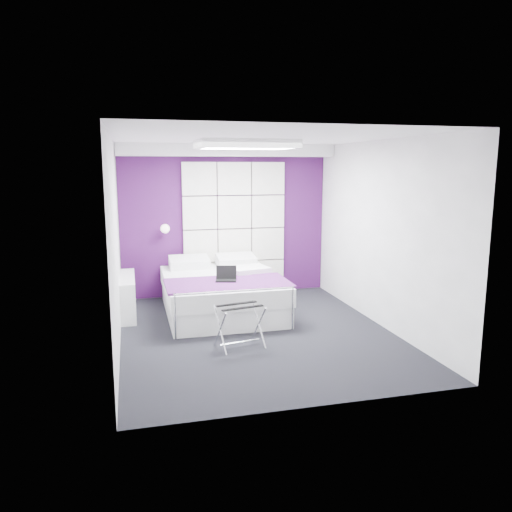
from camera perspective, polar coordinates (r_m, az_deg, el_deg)
The scene contains 15 objects.
floor at distance 6.89m, azimuth 0.06°, elevation -8.75°, with size 4.40×4.40×0.00m, color black.
ceiling at distance 6.53m, azimuth 0.06°, elevation 13.39°, with size 4.40×4.40×0.00m, color white.
wall_back at distance 8.71m, azimuth -3.54°, elevation 4.01°, with size 3.60×3.60×0.00m, color silver.
wall_left at distance 6.38m, azimuth -15.80°, elevation 1.37°, with size 4.40×4.40×0.00m, color silver.
wall_right at distance 7.24m, azimuth 14.02°, elevation 2.46°, with size 4.40×4.40×0.00m, color silver.
accent_wall at distance 8.70m, azimuth -3.52°, elevation 4.01°, with size 3.58×0.02×2.58m, color #3E1047.
soffit at distance 8.42m, azimuth -3.30°, elevation 11.98°, with size 3.58×0.50×0.20m, color white.
headboard at distance 8.70m, azimuth -2.48°, elevation 3.15°, with size 1.80×0.08×2.30m, color silver, non-canonical shape.
skylight at distance 7.10m, azimuth -1.17°, elevation 12.72°, with size 1.36×0.86×0.12m, color white, non-canonical shape.
wall_lamp at distance 8.45m, azimuth -10.37°, elevation 3.13°, with size 0.15×0.15×0.15m, color white.
radiator at distance 7.86m, azimuth -14.43°, elevation -4.40°, with size 0.22×1.20×0.60m, color white.
bed at distance 7.75m, azimuth -4.01°, elevation -4.17°, with size 1.77×2.14×0.75m.
nightstand at distance 8.54m, azimuth -9.36°, elevation -1.59°, with size 0.42×0.33×0.05m, color white.
luggage_rack at distance 6.30m, azimuth -1.87°, elevation -8.01°, with size 0.55×0.40×0.54m.
laptop at distance 7.26m, azimuth -3.50°, elevation -2.40°, with size 0.30×0.21×0.21m.
Camera 1 is at (-1.62, -6.31, 2.24)m, focal length 35.00 mm.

